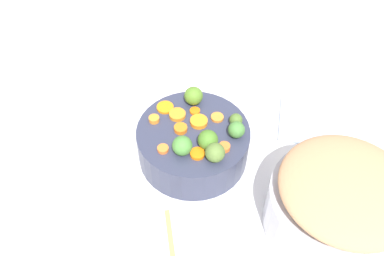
{
  "coord_description": "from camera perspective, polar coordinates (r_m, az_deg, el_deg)",
  "views": [
    {
      "loc": [
        0.59,
        -0.23,
        0.79
      ],
      "look_at": [
        0.03,
        -0.0,
        0.12
      ],
      "focal_mm": 38.27,
      "sensor_mm": 36.0,
      "label": 1
    }
  ],
  "objects": [
    {
      "name": "brussels_sprout_2",
      "position": [
        0.85,
        3.24,
        -3.43
      ],
      "size": [
        0.04,
        0.04,
        0.04
      ],
      "primitive_type": "sphere",
      "color": "#547232",
      "rests_on": "serving_bowl_carrots"
    },
    {
      "name": "carrot_slice_5",
      "position": [
        0.95,
        0.41,
        2.38
      ],
      "size": [
        0.03,
        0.03,
        0.01
      ],
      "primitive_type": "cylinder",
      "rotation": [
        0.0,
        0.0,
        1.44
      ],
      "color": "orange",
      "rests_on": "serving_bowl_carrots"
    },
    {
      "name": "serving_bowl_carrots",
      "position": [
        0.94,
        0.0,
        -2.2
      ],
      "size": [
        0.26,
        0.26,
        0.09
      ],
      "primitive_type": "cylinder",
      "color": "#30354B",
      "rests_on": "tabletop"
    },
    {
      "name": "carrot_slice_1",
      "position": [
        0.88,
        4.53,
        -2.68
      ],
      "size": [
        0.04,
        0.04,
        0.01
      ],
      "primitive_type": "cylinder",
      "rotation": [
        0.0,
        0.0,
        5.46
      ],
      "color": "orange",
      "rests_on": "serving_bowl_carrots"
    },
    {
      "name": "carrot_slice_7",
      "position": [
        0.87,
        -4.06,
        -2.93
      ],
      "size": [
        0.03,
        0.03,
        0.01
      ],
      "primitive_type": "cylinder",
      "rotation": [
        0.0,
        0.0,
        5.67
      ],
      "color": "orange",
      "rests_on": "serving_bowl_carrots"
    },
    {
      "name": "carrot_slice_8",
      "position": [
        0.94,
        3.54,
        1.48
      ],
      "size": [
        0.04,
        0.04,
        0.01
      ],
      "primitive_type": "cylinder",
      "rotation": [
        0.0,
        0.0,
        2.9
      ],
      "color": "orange",
      "rests_on": "serving_bowl_carrots"
    },
    {
      "name": "carrot_slice_0",
      "position": [
        0.91,
        -1.59,
        -0.09
      ],
      "size": [
        0.04,
        0.04,
        0.01
      ],
      "primitive_type": "cylinder",
      "rotation": [
        0.0,
        0.0,
        6.01
      ],
      "color": "orange",
      "rests_on": "serving_bowl_carrots"
    },
    {
      "name": "carrot_slice_3",
      "position": [
        0.92,
        0.95,
        0.9
      ],
      "size": [
        0.05,
        0.05,
        0.01
      ],
      "primitive_type": "cylinder",
      "rotation": [
        0.0,
        0.0,
        1.24
      ],
      "color": "orange",
      "rests_on": "serving_bowl_carrots"
    },
    {
      "name": "carrot_slice_9",
      "position": [
        0.93,
        -5.31,
        1.24
      ],
      "size": [
        0.02,
        0.02,
        0.01
      ],
      "primitive_type": "cylinder",
      "rotation": [
        0.0,
        0.0,
        3.16
      ],
      "color": "orange",
      "rests_on": "serving_bowl_carrots"
    },
    {
      "name": "brussels_sprout_3",
      "position": [
        0.86,
        -1.37,
        -2.48
      ],
      "size": [
        0.04,
        0.04,
        0.04
      ],
      "primitive_type": "sphere",
      "color": "#478337",
      "rests_on": "serving_bowl_carrots"
    },
    {
      "name": "carrot_slice_4",
      "position": [
        0.96,
        -3.76,
        2.88
      ],
      "size": [
        0.05,
        0.05,
        0.01
      ],
      "primitive_type": "cylinder",
      "rotation": [
        0.0,
        0.0,
        5.75
      ],
      "color": "orange",
      "rests_on": "serving_bowl_carrots"
    },
    {
      "name": "carrot_slice_6",
      "position": [
        0.94,
        -2.06,
        1.87
      ],
      "size": [
        0.05,
        0.05,
        0.01
      ],
      "primitive_type": "cylinder",
      "rotation": [
        0.0,
        0.0,
        2.71
      ],
      "color": "orange",
      "rests_on": "serving_bowl_carrots"
    },
    {
      "name": "carrot_slice_2",
      "position": [
        0.86,
        0.76,
        -3.6
      ],
      "size": [
        0.04,
        0.04,
        0.01
      ],
      "primitive_type": "cylinder",
      "rotation": [
        0.0,
        0.0,
        5.53
      ],
      "color": "orange",
      "rests_on": "serving_bowl_carrots"
    },
    {
      "name": "dish_towel",
      "position": [
        1.09,
        15.69,
        1.06
      ],
      "size": [
        0.21,
        0.21,
        0.01
      ],
      "primitive_type": "cube",
      "rotation": [
        0.0,
        0.0,
        -0.59
      ],
      "color": "#9BA9BF",
      "rests_on": "tabletop"
    },
    {
      "name": "stuffing_mound",
      "position": [
        0.81,
        20.83,
        -7.8
      ],
      "size": [
        0.25,
        0.25,
        0.06
      ],
      "primitive_type": "ellipsoid",
      "color": "tan",
      "rests_on": "metal_pot"
    },
    {
      "name": "brussels_sprout_0",
      "position": [
        0.92,
        6.13,
        1.12
      ],
      "size": [
        0.03,
        0.03,
        0.03
      ],
      "primitive_type": "sphere",
      "color": "#4C6D2C",
      "rests_on": "serving_bowl_carrots"
    },
    {
      "name": "metal_pot",
      "position": [
        0.88,
        19.36,
        -10.87
      ],
      "size": [
        0.28,
        0.28,
        0.11
      ],
      "primitive_type": "cylinder",
      "color": "#B1B3C1",
      "rests_on": "tabletop"
    },
    {
      "name": "brussels_sprout_4",
      "position": [
        0.87,
        2.23,
        -1.66
      ],
      "size": [
        0.04,
        0.04,
        0.04
      ],
      "primitive_type": "sphere",
      "color": "#467726",
      "rests_on": "serving_bowl_carrots"
    },
    {
      "name": "tabletop",
      "position": [
        1.01,
        -0.56,
        -2.82
      ],
      "size": [
        2.4,
        2.4,
        0.02
      ],
      "primitive_type": "cube",
      "color": "white",
      "rests_on": "ground"
    },
    {
      "name": "brussels_sprout_5",
      "position": [
        0.96,
        0.22,
        4.5
      ],
      "size": [
        0.04,
        0.04,
        0.04
      ],
      "primitive_type": "sphere",
      "color": "#527E27",
      "rests_on": "serving_bowl_carrots"
    },
    {
      "name": "brussels_sprout_1",
      "position": [
        0.89,
        6.21,
        -0.25
      ],
      "size": [
        0.04,
        0.04,
        0.04
      ],
      "primitive_type": "sphere",
      "color": "#457E38",
      "rests_on": "serving_bowl_carrots"
    }
  ]
}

